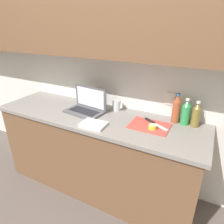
# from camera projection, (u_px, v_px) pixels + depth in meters

# --- Properties ---
(ground_plane) EXTENTS (12.00, 12.00, 0.00)m
(ground_plane) POSITION_uv_depth(u_px,v_px,m) (98.00, 184.00, 2.31)
(ground_plane) COLOR #564C47
(ground_plane) RESTS_ON ground
(wall_back) EXTENTS (5.20, 0.38, 2.60)m
(wall_back) POSITION_uv_depth(u_px,v_px,m) (106.00, 40.00, 1.87)
(wall_back) COLOR white
(wall_back) RESTS_ON ground_plane
(counter_unit) EXTENTS (2.11, 0.62, 0.88)m
(counter_unit) POSITION_uv_depth(u_px,v_px,m) (95.00, 151.00, 2.14)
(counter_unit) COLOR brown
(counter_unit) RESTS_ON ground_plane
(laptop) EXTENTS (0.41, 0.27, 0.24)m
(laptop) POSITION_uv_depth(u_px,v_px,m) (87.00, 106.00, 2.01)
(laptop) COLOR #515156
(laptop) RESTS_ON counter_unit
(cutting_board) EXTENTS (0.34, 0.25, 0.01)m
(cutting_board) POSITION_uv_depth(u_px,v_px,m) (149.00, 126.00, 1.74)
(cutting_board) COLOR #D1473D
(cutting_board) RESTS_ON counter_unit
(knife) EXTENTS (0.24, 0.14, 0.02)m
(knife) POSITION_uv_depth(u_px,v_px,m) (152.00, 122.00, 1.78)
(knife) COLOR silver
(knife) RESTS_ON cutting_board
(lemon_half_cut) EXTENTS (0.07, 0.07, 0.04)m
(lemon_half_cut) POSITION_uv_depth(u_px,v_px,m) (153.00, 127.00, 1.68)
(lemon_half_cut) COLOR yellow
(lemon_half_cut) RESTS_ON cutting_board
(bottle_green_soda) EXTENTS (0.07, 0.07, 0.27)m
(bottle_green_soda) POSITION_uv_depth(u_px,v_px,m) (176.00, 109.00, 1.77)
(bottle_green_soda) COLOR #A34C2D
(bottle_green_soda) RESTS_ON counter_unit
(bottle_oil_tall) EXTENTS (0.08, 0.08, 0.24)m
(bottle_oil_tall) POSITION_uv_depth(u_px,v_px,m) (186.00, 113.00, 1.74)
(bottle_oil_tall) COLOR #2D934C
(bottle_oil_tall) RESTS_ON counter_unit
(bottle_water_clear) EXTENTS (0.07, 0.07, 0.23)m
(bottle_water_clear) POSITION_uv_depth(u_px,v_px,m) (196.00, 115.00, 1.71)
(bottle_water_clear) COLOR olive
(bottle_water_clear) RESTS_ON counter_unit
(measuring_cup) EXTENTS (0.11, 0.09, 0.10)m
(measuring_cup) POSITION_uv_depth(u_px,v_px,m) (117.00, 105.00, 2.05)
(measuring_cup) COLOR silver
(measuring_cup) RESTS_ON counter_unit
(dish_towel) EXTENTS (0.23, 0.17, 0.02)m
(dish_towel) POSITION_uv_depth(u_px,v_px,m) (94.00, 124.00, 1.75)
(dish_towel) COLOR white
(dish_towel) RESTS_ON counter_unit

